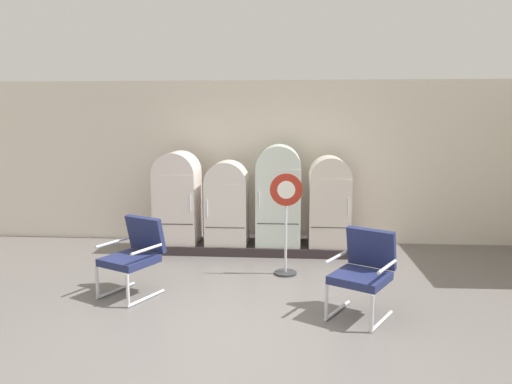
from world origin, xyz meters
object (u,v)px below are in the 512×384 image
refrigerator_3 (329,199)px  armchair_right (364,269)px  armchair_left (135,252)px  refrigerator_1 (227,201)px  refrigerator_0 (178,195)px  refrigerator_2 (279,192)px  sign_stand (286,226)px

refrigerator_3 → armchair_right: 2.54m
armchair_left → armchair_right: (2.78, -0.46, 0.00)m
refrigerator_1 → armchair_right: bearing=-52.8°
refrigerator_0 → refrigerator_2: 1.69m
refrigerator_0 → refrigerator_2: bearing=-0.4°
refrigerator_3 → armchair_left: (-2.57, -2.05, -0.37)m
refrigerator_2 → sign_stand: refrigerator_2 is taller
refrigerator_1 → sign_stand: (0.98, -1.12, -0.15)m
refrigerator_0 → refrigerator_3: size_ratio=1.04×
refrigerator_2 → refrigerator_0: bearing=179.6°
refrigerator_1 → armchair_left: 2.22m
armchair_left → sign_stand: (1.89, 0.89, 0.17)m
refrigerator_0 → armchair_right: 3.72m
refrigerator_0 → refrigerator_1: bearing=-3.4°
armchair_right → sign_stand: sign_stand is taller
refrigerator_1 → armchair_right: 3.11m
refrigerator_3 → armchair_right: refrigerator_3 is taller
refrigerator_2 → armchair_right: (1.03, -2.50, -0.47)m
refrigerator_1 → refrigerator_2: bearing=2.5°
armchair_right → sign_stand: bearing=123.5°
refrigerator_1 → refrigerator_3: bearing=1.5°
refrigerator_2 → refrigerator_3: size_ratio=1.12×
refrigerator_3 → armchair_left: bearing=-141.4°
refrigerator_0 → armchair_left: refrigerator_0 is taller
armchair_left → sign_stand: size_ratio=0.67×
refrigerator_0 → armchair_right: size_ratio=1.56×
refrigerator_1 → refrigerator_2: size_ratio=0.84×
refrigerator_3 → sign_stand: refrigerator_3 is taller
armchair_left → refrigerator_3: bearing=38.6°
refrigerator_2 → armchair_left: (-1.75, -2.04, -0.47)m
armchair_left → refrigerator_0: bearing=88.2°
refrigerator_1 → sign_stand: bearing=-48.7°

